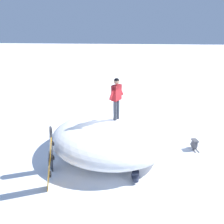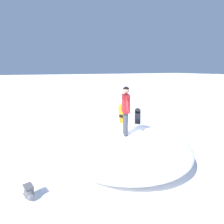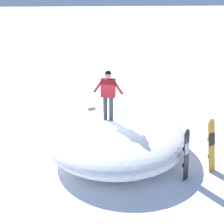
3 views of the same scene
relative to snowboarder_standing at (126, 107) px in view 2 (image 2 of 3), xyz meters
The scene contains 7 objects.
ground 2.27m from the snowboarder_standing, 157.41° to the left, with size 240.00×240.00×0.00m, color white.
snow_mound 1.68m from the snowboarder_standing, 146.83° to the left, with size 4.84×4.62×1.24m, color white.
snowboarder_standing is the anchor object (origin of this frame).
snowboard_primary_upright 3.15m from the snowboarder_standing, 137.65° to the left, with size 0.31×0.29×1.65m.
snowboard_secondary_upright 3.65m from the snowboarder_standing, 153.62° to the left, with size 0.40×0.40×1.71m.
backpack_near 3.84m from the snowboarder_standing, 83.07° to the right, with size 0.59×0.34×0.43m.
backpack_far 3.17m from the snowboarder_standing, 155.34° to the right, with size 0.65×0.32×0.36m.
Camera 2 is at (5.51, -3.15, 3.51)m, focal length 29.48 mm.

